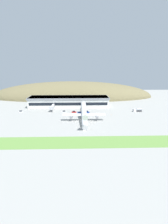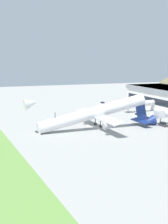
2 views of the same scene
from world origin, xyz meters
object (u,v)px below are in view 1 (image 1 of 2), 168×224
Objects in this scene: service_car_1 at (64,112)px; jetway_0 at (52,107)px; terminal_building at (69,101)px; jetway_1 at (83,107)px; service_car_2 at (87,112)px; service_car_0 at (21,112)px; fuel_truck at (138,110)px; cargo_airplane at (84,114)px; service_car_3 at (74,112)px; traffic_cone_0 at (111,114)px.

jetway_0 is at bearing 151.15° from service_car_1.
terminal_building is 24.75m from jetway_1.
terminal_building is at bearing 124.38° from service_car_2.
service_car_0 is 61.64m from service_car_2.
service_car_1 is at bearing -179.50° from fuel_truck.
service_car_1 is at bearing 123.77° from cargo_airplane.
traffic_cone_0 is (33.14, -8.44, -0.42)m from service_car_3.
terminal_building is 10.17× the size of fuel_truck.
jetway_0 is at bearing 177.91° from jetway_1.
fuel_truck is (51.41, 27.50, -4.11)m from cargo_airplane.
jetway_0 is 56.74m from traffic_cone_0.
cargo_airplane reaches higher than fuel_truck.
jetway_1 is 3.98× the size of service_car_0.
terminal_building is 144.51× the size of traffic_cone_0.
service_car_3 is 7.29× the size of traffic_cone_0.
jetway_1 is 2.11× the size of fuel_truck.
jetway_1 is 29.95× the size of traffic_cone_0.
fuel_truck is at bearing 0.50° from service_car_1.
terminal_building is 1.69× the size of cargo_airplane.
jetway_0 reaches higher than service_car_1.
service_car_2 is at bearing -3.43° from service_car_1.
service_car_2 is at bearing -2.77° from service_car_0.
service_car_2 is at bearing -177.74° from fuel_truck.
service_car_1 is at bearing 172.48° from service_car_3.
jetway_0 reaches higher than service_car_0.
service_car_1 is at bearing 176.57° from service_car_2.
service_car_3 is at bearing 108.43° from cargo_airplane.
terminal_building reaches higher than service_car_3.
service_car_1 is (40.19, -1.70, 0.02)m from service_car_0.
cargo_airplane is 26.32m from service_car_2.
service_car_0 is 7.53× the size of traffic_cone_0.
service_car_0 is at bearing 177.58° from service_car_1.
jetway_0 is 0.88× the size of jetway_1.
jetway_0 and jetway_1 have the same top height.
cargo_airplane is 85.56× the size of traffic_cone_0.
terminal_building is at bearing 127.07° from jetway_1.
service_car_1 is 0.56× the size of fuel_truck.
service_car_1 is (11.69, -6.44, -3.34)m from jetway_0.
cargo_airplane reaches higher than service_car_1.
jetway_1 reaches higher than fuel_truck.
jetway_1 is at bearing 89.53° from cargo_airplane.
fuel_truck is (81.09, -5.83, -2.42)m from jetway_0.
terminal_building is 25.81m from service_car_1.
fuel_truck is 28.75m from traffic_cone_0.
jetway_1 is (14.88, -19.69, -1.94)m from terminal_building.
terminal_building is 24.01m from jetway_0.
terminal_building is at bearing 82.33° from service_car_1.
jetway_1 is 51.42m from fuel_truck.
fuel_truck is at bearing -4.11° from jetway_0.
jetway_1 reaches higher than service_car_0.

